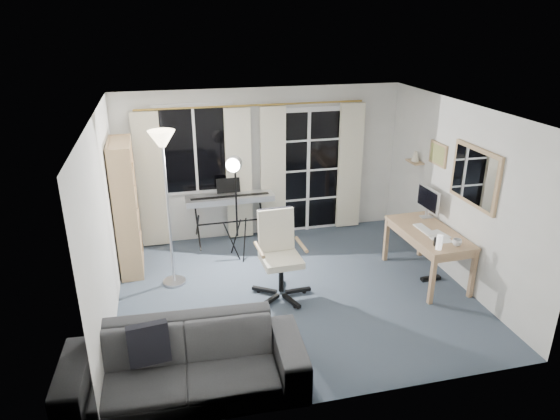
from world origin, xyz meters
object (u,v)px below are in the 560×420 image
object	(u,v)px
bookshelf	(124,211)
mug	(457,242)
keyboard_piano	(230,200)
sofa	(184,354)
desk	(429,237)
monitor	(428,200)
torchiere_lamp	(164,163)
studio_light	(234,176)
office_chair	(278,246)

from	to	relation	value
bookshelf	mug	size ratio (longest dim) A/B	16.12
keyboard_piano	bookshelf	bearing A→B (deg)	-163.51
keyboard_piano	sofa	bearing A→B (deg)	-106.87
desk	keyboard_piano	bearing A→B (deg)	142.72
desk	monitor	bearing A→B (deg)	64.17
torchiere_lamp	desk	size ratio (longest dim) A/B	1.57
studio_light	keyboard_piano	bearing A→B (deg)	113.93
keyboard_piano	monitor	distance (m)	2.96
bookshelf	monitor	distance (m)	4.27
bookshelf	office_chair	world-z (taller)	bookshelf
keyboard_piano	sofa	world-z (taller)	keyboard_piano
mug	sofa	bearing A→B (deg)	-163.70
studio_light	office_chair	xyz separation A→B (m)	(0.39, -1.04, -0.64)
office_chair	mug	xyz separation A→B (m)	(2.18, -0.61, 0.10)
bookshelf	torchiere_lamp	world-z (taller)	torchiere_lamp
office_chair	torchiere_lamp	bearing A→B (deg)	154.86
office_chair	desk	bearing A→B (deg)	-5.50
office_chair	monitor	distance (m)	2.32
keyboard_piano	mug	bearing A→B (deg)	-42.10
bookshelf	monitor	size ratio (longest dim) A/B	3.67
torchiere_lamp	mug	distance (m)	3.81
monitor	sofa	xyz separation A→B (m)	(-3.58, -1.97, -0.53)
keyboard_piano	mug	xyz separation A→B (m)	(2.56, -2.23, 0.02)
keyboard_piano	torchiere_lamp	bearing A→B (deg)	-132.67
torchiere_lamp	monitor	world-z (taller)	torchiere_lamp
keyboard_piano	desk	xyz separation A→B (m)	(2.46, -1.73, -0.13)
desk	torchiere_lamp	bearing A→B (deg)	166.82
office_chair	sofa	world-z (taller)	office_chair
bookshelf	office_chair	xyz separation A→B (m)	(1.93, -1.13, -0.22)
office_chair	sofa	xyz separation A→B (m)	(-1.30, -1.62, -0.21)
mug	torchiere_lamp	bearing A→B (deg)	161.70
sofa	keyboard_piano	bearing A→B (deg)	77.14
desk	mug	world-z (taller)	mug
office_chair	mug	size ratio (longest dim) A/B	9.73
monitor	mug	xyz separation A→B (m)	(-0.10, -0.95, -0.21)
mug	sofa	xyz separation A→B (m)	(-3.48, -1.02, -0.32)
keyboard_piano	office_chair	size ratio (longest dim) A/B	1.21
bookshelf	mug	xyz separation A→B (m)	(4.10, -1.74, -0.12)
sofa	bookshelf	bearing A→B (deg)	105.67
monitor	studio_light	bearing A→B (deg)	163.18
torchiere_lamp	monitor	xyz separation A→B (m)	(3.61, -0.21, -0.73)
bookshelf	keyboard_piano	world-z (taller)	bookshelf
keyboard_piano	desk	world-z (taller)	keyboard_piano
keyboard_piano	sofa	size ratio (longest dim) A/B	0.59
sofa	office_chair	bearing A→B (deg)	54.16
studio_light	desk	size ratio (longest dim) A/B	1.21
bookshelf	mug	world-z (taller)	bookshelf
torchiere_lamp	studio_light	size ratio (longest dim) A/B	1.30
torchiere_lamp	office_chair	size ratio (longest dim) A/B	1.87
studio_light	desk	bearing A→B (deg)	-1.09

